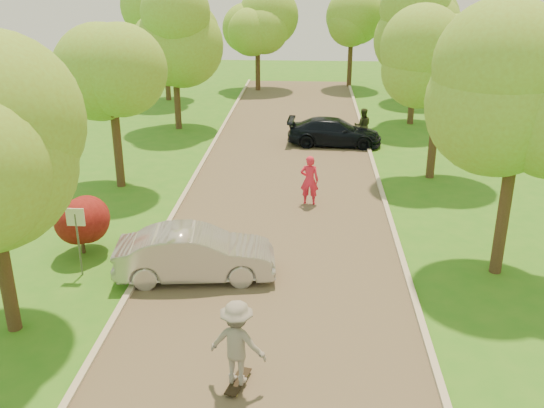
% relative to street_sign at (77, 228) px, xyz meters
% --- Properties ---
extents(ground, '(100.00, 100.00, 0.00)m').
position_rel_street_sign_xyz_m(ground, '(5.80, -4.00, -1.56)').
color(ground, '#2D751C').
rests_on(ground, ground).
extents(road, '(8.00, 60.00, 0.01)m').
position_rel_street_sign_xyz_m(road, '(5.80, 4.00, -1.56)').
color(road, '#4C4438').
rests_on(road, ground).
extents(curb_left, '(0.18, 60.00, 0.12)m').
position_rel_street_sign_xyz_m(curb_left, '(1.75, 4.00, -1.50)').
color(curb_left, '#B2AD9E').
rests_on(curb_left, ground).
extents(curb_right, '(0.18, 60.00, 0.12)m').
position_rel_street_sign_xyz_m(curb_right, '(9.85, 4.00, -1.50)').
color(curb_right, '#B2AD9E').
rests_on(curb_right, ground).
extents(street_sign, '(0.55, 0.06, 2.17)m').
position_rel_street_sign_xyz_m(street_sign, '(0.00, 0.00, 0.00)').
color(street_sign, '#59595E').
rests_on(street_sign, ground).
extents(red_shrub, '(1.70, 1.70, 1.95)m').
position_rel_street_sign_xyz_m(red_shrub, '(-0.50, 1.50, -0.47)').
color(red_shrub, '#382619').
rests_on(red_shrub, ground).
extents(tree_l_midb, '(4.30, 4.20, 6.62)m').
position_rel_street_sign_xyz_m(tree_l_midb, '(-1.01, 8.00, 3.02)').
color(tree_l_midb, '#382619').
rests_on(tree_l_midb, ground).
extents(tree_l_far, '(4.92, 4.80, 7.79)m').
position_rel_street_sign_xyz_m(tree_l_far, '(-0.59, 18.00, 3.90)').
color(tree_l_far, '#382619').
rests_on(tree_l_far, ground).
extents(tree_r_mida, '(5.13, 5.00, 7.95)m').
position_rel_street_sign_xyz_m(tree_r_mida, '(12.82, 1.00, 3.97)').
color(tree_r_mida, '#382619').
rests_on(tree_r_mida, ground).
extents(tree_r_midb, '(4.51, 4.40, 7.01)m').
position_rel_street_sign_xyz_m(tree_r_midb, '(12.40, 10.00, 3.32)').
color(tree_r_midb, '#382619').
rests_on(tree_r_midb, ground).
extents(tree_r_far, '(5.33, 5.20, 8.34)m').
position_rel_street_sign_xyz_m(tree_r_far, '(13.03, 20.00, 4.27)').
color(tree_r_far, '#382619').
rests_on(tree_r_far, ground).
extents(tree_bg_a, '(5.12, 5.00, 7.72)m').
position_rel_street_sign_xyz_m(tree_bg_a, '(-2.98, 26.00, 3.75)').
color(tree_bg_a, '#382619').
rests_on(tree_bg_a, ground).
extents(tree_bg_b, '(5.12, 5.00, 7.95)m').
position_rel_street_sign_xyz_m(tree_bg_b, '(14.02, 28.00, 3.97)').
color(tree_bg_b, '#382619').
rests_on(tree_bg_b, ground).
extents(tree_bg_c, '(4.92, 4.80, 7.33)m').
position_rel_street_sign_xyz_m(tree_bg_c, '(3.01, 30.00, 3.46)').
color(tree_bg_c, '#382619').
rests_on(tree_bg_c, ground).
extents(tree_bg_d, '(5.12, 5.00, 7.72)m').
position_rel_street_sign_xyz_m(tree_bg_d, '(10.02, 32.00, 3.75)').
color(tree_bg_d, '#382619').
rests_on(tree_bg_d, ground).
extents(silver_sedan, '(4.88, 2.17, 1.56)m').
position_rel_street_sign_xyz_m(silver_sedan, '(3.50, 0.07, -0.79)').
color(silver_sedan, '#A8A8AC').
rests_on(silver_sedan, ground).
extents(dark_sedan, '(4.98, 2.22, 1.42)m').
position_rel_street_sign_xyz_m(dark_sedan, '(8.10, 15.01, -0.86)').
color(dark_sedan, black).
rests_on(dark_sedan, ground).
extents(longboard, '(0.53, 1.06, 0.12)m').
position_rel_street_sign_xyz_m(longboard, '(5.35, -4.92, -1.45)').
color(longboard, black).
rests_on(longboard, ground).
extents(skateboarder, '(1.43, 1.04, 2.00)m').
position_rel_street_sign_xyz_m(skateboarder, '(5.35, -4.92, -0.44)').
color(skateboarder, gray).
rests_on(skateboarder, longboard).
extents(person_striped, '(0.76, 0.54, 1.98)m').
position_rel_street_sign_xyz_m(person_striped, '(6.85, 6.38, -0.57)').
color(person_striped, red).
rests_on(person_striped, ground).
extents(person_olive, '(0.92, 0.73, 1.85)m').
position_rel_street_sign_xyz_m(person_olive, '(9.60, 15.58, -0.64)').
color(person_olive, '#2D341F').
rests_on(person_olive, ground).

